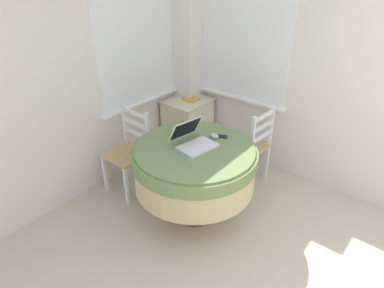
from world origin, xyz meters
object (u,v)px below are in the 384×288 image
(computer_mouse, at_px, (214,136))
(cell_phone, at_px, (221,136))
(round_dining_table, at_px, (194,165))
(dining_chair_near_back_window, at_px, (129,153))
(dining_chair_near_right_window, at_px, (250,147))
(corner_cabinet, at_px, (188,125))
(laptop, at_px, (193,140))
(book_on_cabinet, at_px, (191,99))

(computer_mouse, height_order, cell_phone, computer_mouse)
(round_dining_table, bearing_deg, dining_chair_near_back_window, 95.77)
(cell_phone, height_order, dining_chair_near_right_window, dining_chair_near_right_window)
(round_dining_table, bearing_deg, corner_cabinet, 42.14)
(cell_phone, relative_size, dining_chair_near_back_window, 0.15)
(cell_phone, bearing_deg, laptop, 159.21)
(corner_cabinet, height_order, book_on_cabinet, book_on_cabinet)
(corner_cabinet, bearing_deg, dining_chair_near_back_window, -175.91)
(computer_mouse, bearing_deg, laptop, 162.38)
(dining_chair_near_back_window, xyz_separation_m, dining_chair_near_right_window, (0.90, -0.93, 0.00))
(book_on_cabinet, bearing_deg, dining_chair_near_back_window, -177.26)
(dining_chair_near_back_window, relative_size, dining_chair_near_right_window, 1.00)
(round_dining_table, distance_m, dining_chair_near_right_window, 0.84)
(dining_chair_near_back_window, bearing_deg, laptop, -81.46)
(laptop, bearing_deg, round_dining_table, -128.95)
(laptop, relative_size, computer_mouse, 4.60)
(book_on_cabinet, bearing_deg, cell_phone, -126.84)
(round_dining_table, distance_m, computer_mouse, 0.33)
(computer_mouse, distance_m, cell_phone, 0.07)
(laptop, relative_size, dining_chair_near_back_window, 0.43)
(cell_phone, distance_m, book_on_cabinet, 1.16)
(computer_mouse, height_order, book_on_cabinet, computer_mouse)
(computer_mouse, xyz_separation_m, dining_chair_near_back_window, (-0.34, 0.84, -0.34))
(laptop, distance_m, cell_phone, 0.30)
(computer_mouse, height_order, corner_cabinet, computer_mouse)
(computer_mouse, xyz_separation_m, book_on_cabinet, (0.75, 0.89, -0.10))
(computer_mouse, bearing_deg, book_on_cabinet, 50.01)
(corner_cabinet, bearing_deg, laptop, -138.23)
(dining_chair_near_right_window, relative_size, corner_cabinet, 1.34)
(round_dining_table, relative_size, dining_chair_near_back_window, 1.24)
(round_dining_table, distance_m, laptop, 0.23)
(corner_cabinet, bearing_deg, cell_phone, -125.01)
(computer_mouse, bearing_deg, dining_chair_near_right_window, -8.83)
(dining_chair_near_right_window, height_order, book_on_cabinet, dining_chair_near_right_window)
(cell_phone, height_order, book_on_cabinet, cell_phone)
(laptop, xyz_separation_m, book_on_cabinet, (0.98, 0.82, -0.13))
(dining_chair_near_right_window, distance_m, book_on_cabinet, 1.03)
(dining_chair_near_right_window, xyz_separation_m, book_on_cabinet, (0.19, 0.98, 0.24))
(laptop, height_order, dining_chair_near_back_window, laptop)
(corner_cabinet, xyz_separation_m, book_on_cabinet, (0.03, -0.02, 0.35))
(dining_chair_near_back_window, xyz_separation_m, corner_cabinet, (1.06, 0.08, -0.11))
(laptop, distance_m, dining_chair_near_back_window, 0.86)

